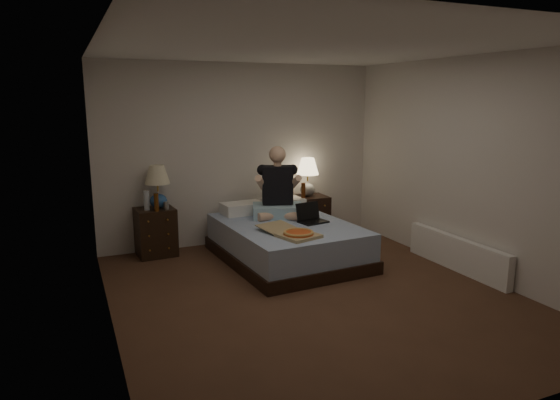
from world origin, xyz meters
name	(u,v)px	position (x,y,z in m)	size (l,w,h in m)	color
floor	(314,295)	(0.00, 0.00, 0.00)	(4.00, 4.50, 0.00)	brown
ceiling	(318,47)	(0.00, 0.00, 2.50)	(4.00, 4.50, 0.00)	white
wall_back	(242,154)	(0.00, 2.25, 1.25)	(4.00, 2.50, 0.00)	beige
wall_front	(492,232)	(0.00, -2.25, 1.25)	(4.00, 2.50, 0.00)	beige
wall_left	(104,192)	(-2.00, 0.00, 1.25)	(4.50, 2.50, 0.00)	beige
wall_right	(470,167)	(2.00, 0.00, 1.25)	(4.50, 2.50, 0.00)	beige
bed	(287,242)	(0.22, 1.18, 0.24)	(1.44, 1.93, 0.48)	#5578AB
nightstand_left	(156,232)	(-1.27, 2.05, 0.31)	(0.48, 0.43, 0.63)	black
nightstand_right	(310,217)	(0.97, 2.03, 0.31)	(0.48, 0.43, 0.62)	black
lamp_left	(158,187)	(-1.22, 2.05, 0.91)	(0.32, 0.32, 0.56)	#275392
lamp_right	(308,177)	(0.94, 2.05, 0.90)	(0.32, 0.32, 0.56)	gray
water_bottle	(147,200)	(-1.37, 1.99, 0.75)	(0.07, 0.07, 0.25)	silver
soda_can	(166,205)	(-1.14, 1.94, 0.68)	(0.07, 0.07, 0.10)	#AFB0AB
beer_bottle_left	(156,202)	(-1.27, 1.88, 0.74)	(0.06, 0.06, 0.23)	#552D0C
beer_bottle_right	(303,191)	(0.79, 1.89, 0.73)	(0.06, 0.06, 0.23)	#58260C
person	(278,182)	(0.25, 1.55, 0.95)	(0.66, 0.52, 0.93)	black
laptop	(313,213)	(0.54, 1.08, 0.60)	(0.34, 0.28, 0.24)	black
pizza_box	(298,234)	(0.07, 0.55, 0.52)	(0.40, 0.76, 0.08)	tan
radiator	(457,254)	(1.93, 0.03, 0.20)	(0.10, 1.60, 0.40)	white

